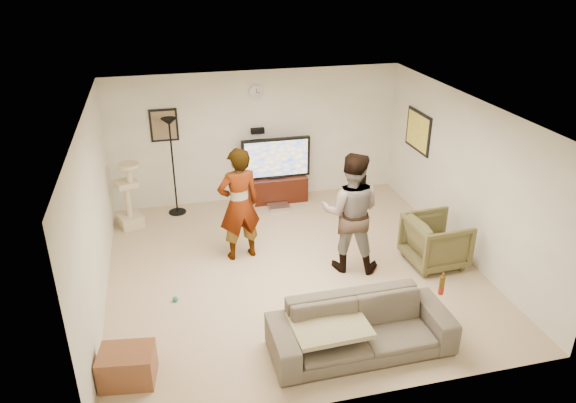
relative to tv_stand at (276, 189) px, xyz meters
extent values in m
cube|color=tan|center=(-0.31, -2.50, -0.25)|extent=(5.50, 5.50, 0.02)
cube|color=white|center=(-0.31, -2.50, 2.27)|extent=(5.50, 5.50, 0.02)
cube|color=beige|center=(-0.31, 0.25, 1.01)|extent=(5.50, 0.04, 2.50)
cube|color=beige|center=(-0.31, -5.25, 1.01)|extent=(5.50, 0.04, 2.50)
cube|color=beige|center=(-3.06, -2.50, 1.01)|extent=(0.04, 5.50, 2.50)
cube|color=beige|center=(2.44, -2.50, 1.01)|extent=(0.04, 5.50, 2.50)
cylinder|color=white|center=(-0.31, 0.22, 1.86)|extent=(0.26, 0.04, 0.26)
cube|color=black|center=(-0.31, 0.19, 1.14)|extent=(0.25, 0.10, 0.10)
cube|color=brown|center=(-2.01, 0.23, 1.36)|extent=(0.42, 0.03, 0.52)
cube|color=yellow|center=(2.42, -0.90, 1.26)|extent=(0.03, 0.78, 0.62)
cube|color=black|center=(0.00, 0.00, 0.00)|extent=(1.16, 0.45, 0.49)
cube|color=#BCBCBF|center=(-0.04, -0.40, -0.21)|extent=(0.40, 0.30, 0.07)
cube|color=black|center=(0.00, 0.00, 0.63)|extent=(1.32, 0.08, 0.78)
cube|color=gold|center=(0.00, -0.04, 0.63)|extent=(1.21, 0.01, 0.69)
cylinder|color=black|center=(-1.92, -0.10, 0.66)|extent=(0.32, 0.32, 1.81)
cube|color=#C7B58F|center=(-2.75, -0.45, 0.36)|extent=(0.49, 0.49, 1.20)
imported|color=#A2A4B8|center=(-1.02, -1.96, 0.67)|extent=(0.74, 0.56, 1.83)
imported|color=#265E80|center=(0.54, -2.66, 0.69)|extent=(1.10, 0.99, 1.86)
imported|color=brown|center=(0.03, -4.51, 0.08)|extent=(2.21, 0.88, 0.64)
cube|color=tan|center=(-0.37, -4.51, 0.19)|extent=(0.93, 0.74, 0.06)
cylinder|color=#5D3C0D|center=(1.04, -4.51, 0.53)|extent=(0.06, 0.06, 0.25)
imported|color=brown|center=(1.87, -2.89, 0.15)|extent=(0.89, 0.87, 0.78)
cube|color=brown|center=(-2.71, -4.38, -0.04)|extent=(0.66, 0.53, 0.40)
sphere|color=#13836F|center=(-2.11, -2.96, -0.20)|extent=(0.08, 0.08, 0.08)
camera|label=1|loc=(-2.08, -9.39, 4.20)|focal=33.63mm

